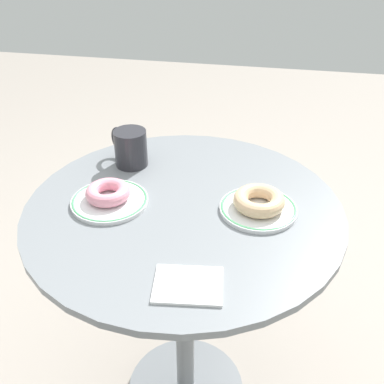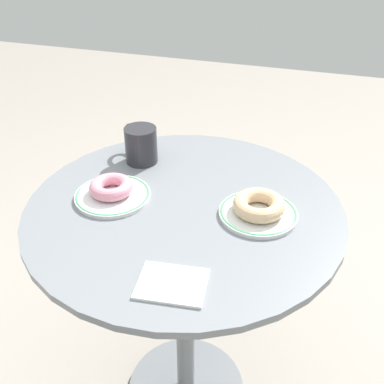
# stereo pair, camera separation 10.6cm
# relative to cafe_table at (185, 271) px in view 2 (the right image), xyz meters

# --- Properties ---
(cafe_table) EXTENTS (0.77, 0.77, 0.76)m
(cafe_table) POSITION_rel_cafe_table_xyz_m (0.00, 0.00, 0.00)
(cafe_table) COLOR slate
(cafe_table) RESTS_ON ground
(plate_left) EXTENTS (0.19, 0.19, 0.01)m
(plate_left) POSITION_rel_cafe_table_xyz_m (-0.18, -0.02, 0.22)
(plate_left) COLOR white
(plate_left) RESTS_ON cafe_table
(plate_right) EXTENTS (0.18, 0.18, 0.01)m
(plate_right) POSITION_rel_cafe_table_xyz_m (0.18, 0.01, 0.22)
(plate_right) COLOR white
(plate_right) RESTS_ON cafe_table
(donut_pink_frosted) EXTENTS (0.13, 0.13, 0.03)m
(donut_pink_frosted) POSITION_rel_cafe_table_xyz_m (-0.18, -0.02, 0.25)
(donut_pink_frosted) COLOR pink
(donut_pink_frosted) RESTS_ON plate_left
(donut_glazed) EXTENTS (0.13, 0.13, 0.04)m
(donut_glazed) POSITION_rel_cafe_table_xyz_m (0.18, 0.01, 0.25)
(donut_glazed) COLOR #E0B789
(donut_glazed) RESTS_ON plate_right
(paper_napkin) EXTENTS (0.14, 0.12, 0.01)m
(paper_napkin) POSITION_rel_cafe_table_xyz_m (0.06, -0.26, 0.22)
(paper_napkin) COLOR white
(paper_napkin) RESTS_ON cafe_table
(coffee_mug) EXTENTS (0.12, 0.10, 0.10)m
(coffee_mug) POSITION_rel_cafe_table_xyz_m (-0.19, 0.17, 0.27)
(coffee_mug) COLOR #28282D
(coffee_mug) RESTS_ON cafe_table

